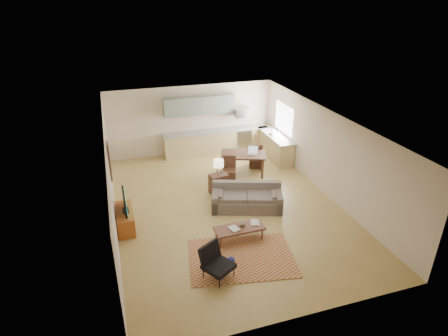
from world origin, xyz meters
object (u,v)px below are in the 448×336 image
object	(u,v)px
coffee_table	(239,234)
tv_credenza	(125,219)
sofa	(247,198)
console_table	(219,184)
dining_table	(243,164)
armchair	(219,264)

from	to	relation	value
coffee_table	tv_credenza	world-z (taller)	tv_credenza
sofa	console_table	world-z (taller)	sofa
sofa	coffee_table	distance (m)	1.60
dining_table	armchair	bearing A→B (deg)	-95.85
sofa	coffee_table	xyz separation A→B (m)	(-0.74, -1.41, -0.18)
armchair	tv_credenza	distance (m)	3.26
armchair	console_table	world-z (taller)	armchair
armchair	sofa	bearing A→B (deg)	26.57
coffee_table	armchair	world-z (taller)	armchair
sofa	armchair	bearing A→B (deg)	-103.93
console_table	sofa	bearing A→B (deg)	-77.30
coffee_table	console_table	bearing A→B (deg)	83.80
coffee_table	console_table	world-z (taller)	console_table
armchair	tv_credenza	world-z (taller)	armchair
coffee_table	dining_table	size ratio (longest dim) A/B	0.84
coffee_table	armchair	xyz separation A→B (m)	(-0.92, -1.20, 0.20)
dining_table	console_table	bearing A→B (deg)	-118.79
sofa	tv_credenza	size ratio (longest dim) A/B	1.84
coffee_table	armchair	bearing A→B (deg)	-128.77
armchair	tv_credenza	xyz separation A→B (m)	(-1.86, 2.68, -0.12)
armchair	console_table	xyz separation A→B (m)	(1.15, 3.79, -0.06)
console_table	coffee_table	bearing A→B (deg)	-105.96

